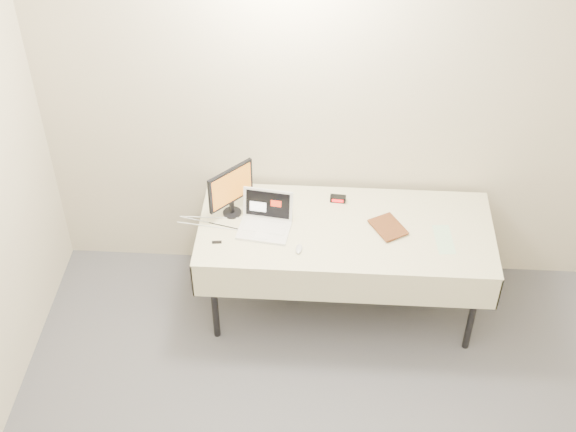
# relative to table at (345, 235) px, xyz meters

# --- Properties ---
(back_wall) EXTENTS (4.00, 0.10, 2.70)m
(back_wall) POSITION_rel_table_xyz_m (0.00, 0.45, 0.67)
(back_wall) COLOR beige
(back_wall) RESTS_ON ground
(table) EXTENTS (1.86, 0.81, 0.74)m
(table) POSITION_rel_table_xyz_m (0.00, 0.00, 0.00)
(table) COLOR black
(table) RESTS_ON ground
(laptop) EXTENTS (0.35, 0.30, 0.22)m
(laptop) POSITION_rel_table_xyz_m (-0.51, -0.02, 0.12)
(laptop) COLOR silver
(laptop) RESTS_ON table
(monitor) EXTENTS (0.25, 0.26, 0.35)m
(monitor) POSITION_rel_table_xyz_m (-0.73, 0.09, 0.27)
(monitor) COLOR black
(monitor) RESTS_ON table
(book) EXTENTS (0.16, 0.10, 0.23)m
(book) POSITION_rel_table_xyz_m (0.19, -0.04, 0.18)
(book) COLOR #92481A
(book) RESTS_ON table
(alarm_clock) EXTENTS (0.11, 0.05, 0.04)m
(alarm_clock) POSITION_rel_table_xyz_m (-0.06, 0.26, 0.08)
(alarm_clock) COLOR black
(alarm_clock) RESTS_ON table
(clicker) EXTENTS (0.05, 0.09, 0.02)m
(clicker) POSITION_rel_table_xyz_m (-0.29, -0.23, 0.07)
(clicker) COLOR silver
(clicker) RESTS_ON table
(paper_form) EXTENTS (0.13, 0.28, 0.00)m
(paper_form) POSITION_rel_table_xyz_m (0.61, -0.07, 0.06)
(paper_form) COLOR #BCECBC
(paper_form) RESTS_ON table
(usb_dongle) EXTENTS (0.06, 0.02, 0.01)m
(usb_dongle) POSITION_rel_table_xyz_m (-0.79, -0.19, 0.07)
(usb_dongle) COLOR black
(usb_dongle) RESTS_ON table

